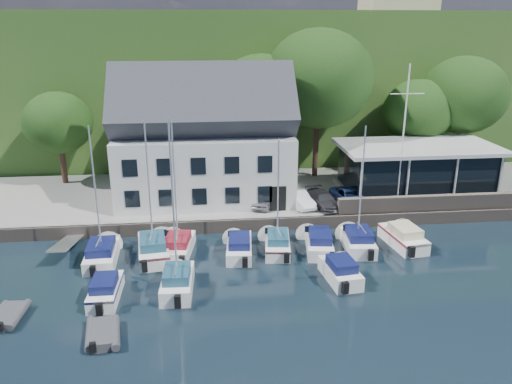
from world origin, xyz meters
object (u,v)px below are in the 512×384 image
(flagpole, at_px, (403,137))
(car_white, at_px, (299,199))
(boat_r1_2, at_px, (175,196))
(boat_r1_6, at_px, (362,186))
(club_pavilion, at_px, (416,168))
(boat_r1_0, at_px, (96,200))
(boat_r1_3, at_px, (239,245))
(boat_r1_1, at_px, (149,190))
(boat_r2_3, at_px, (340,269))
(dinghy_1, at_px, (103,332))
(boat_r1_5, at_px, (319,240))
(boat_r2_1, at_px, (174,217))
(boat_r2_0, at_px, (105,288))
(boat_r1_4, at_px, (278,192))
(car_dgrey, at_px, (323,199))
(boat_r1_7, at_px, (403,235))
(car_blue, at_px, (350,196))
(car_silver, at_px, (264,199))
(dinghy_0, at_px, (8,314))
(harbor_building, at_px, (204,146))

(flagpole, bearing_deg, car_white, 177.19)
(boat_r1_2, height_order, boat_r1_6, boat_r1_6)
(club_pavilion, bearing_deg, car_white, -166.27)
(boat_r1_0, bearing_deg, boat_r1_3, -1.88)
(car_white, height_order, boat_r1_1, boat_r1_1)
(boat_r2_3, relative_size, dinghy_1, 1.76)
(boat_r1_5, relative_size, boat_r2_1, 0.67)
(boat_r1_2, distance_m, boat_r2_1, 5.12)
(boat_r2_0, bearing_deg, boat_r1_4, 26.85)
(boat_r1_6, distance_m, boat_r2_3, 6.21)
(boat_r2_0, bearing_deg, club_pavilion, 30.58)
(car_dgrey, height_order, boat_r2_1, boat_r2_1)
(boat_r1_1, bearing_deg, flagpole, 9.01)
(boat_r2_1, bearing_deg, boat_r1_2, 94.51)
(boat_r1_3, xyz_separation_m, dinghy_1, (-7.47, -8.83, -0.34))
(flagpole, distance_m, boat_r1_1, 19.83)
(boat_r1_3, xyz_separation_m, boat_r1_7, (11.57, 0.12, 0.10))
(car_blue, height_order, boat_r2_3, car_blue)
(car_white, relative_size, boat_r1_4, 0.44)
(boat_r1_4, distance_m, boat_r2_0, 12.35)
(car_silver, xyz_separation_m, car_dgrey, (4.67, -0.62, -0.01))
(boat_r1_0, bearing_deg, boat_r1_2, 5.14)
(boat_r2_3, bearing_deg, boat_r1_7, 30.96)
(car_white, xyz_separation_m, boat_r2_0, (-13.22, -11.08, -0.93))
(car_blue, height_order, boat_r1_0, boat_r1_0)
(boat_r1_0, relative_size, boat_r1_1, 0.91)
(club_pavilion, xyz_separation_m, boat_r2_1, (-19.85, -13.25, 1.63))
(boat_r2_3, bearing_deg, boat_r2_0, 176.14)
(car_white, bearing_deg, boat_r1_5, -103.39)
(flagpole, relative_size, boat_r1_5, 1.77)
(boat_r1_7, bearing_deg, boat_r1_2, 170.86)
(boat_r1_3, bearing_deg, boat_r1_6, 4.80)
(car_dgrey, relative_size, boat_r2_1, 0.44)
(boat_r1_7, bearing_deg, boat_r2_3, -149.93)
(boat_r1_2, bearing_deg, boat_r2_0, -116.65)
(boat_r1_1, relative_size, boat_r2_3, 1.87)
(car_white, bearing_deg, car_blue, -16.94)
(boat_r1_7, bearing_deg, boat_r1_0, 173.08)
(boat_r1_6, distance_m, boat_r1_7, 5.07)
(car_blue, xyz_separation_m, boat_r2_1, (-13.34, -10.60, 3.01))
(flagpole, bearing_deg, car_dgrey, 179.23)
(boat_r2_1, distance_m, dinghy_0, 10.05)
(flagpole, height_order, boat_r1_0, flagpole)
(car_dgrey, relative_size, boat_r1_6, 0.45)
(boat_r2_0, bearing_deg, boat_r2_1, 6.81)
(car_white, height_order, car_dgrey, car_white)
(flagpole, relative_size, dinghy_1, 3.84)
(boat_r2_0, distance_m, boat_r2_3, 13.84)
(boat_r2_1, bearing_deg, boat_r2_0, -171.38)
(harbor_building, xyz_separation_m, flagpole, (15.32, -3.50, 1.17))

